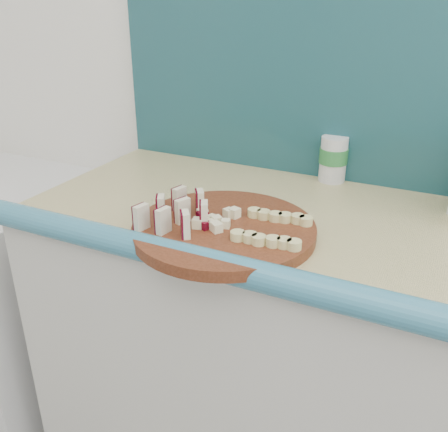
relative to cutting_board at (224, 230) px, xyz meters
name	(u,v)px	position (x,y,z in m)	size (l,w,h in m)	color
porcelain_fixture	(2,286)	(-0.99, 0.17, -0.52)	(0.70, 0.72, 0.84)	white
cutting_board	(224,230)	(0.00, 0.00, 0.00)	(0.40, 0.40, 0.02)	#451F0E
apple_wedges	(177,212)	(-0.09, -0.04, 0.04)	(0.13, 0.16, 0.05)	beige
apple_chunks	(213,219)	(-0.02, 0.00, 0.02)	(0.07, 0.06, 0.02)	#F7EEC6
banana_slices	(273,228)	(0.11, 0.01, 0.02)	(0.16, 0.16, 0.02)	#DED487
canister	(333,158)	(0.12, 0.43, 0.05)	(0.08, 0.08, 0.12)	silver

